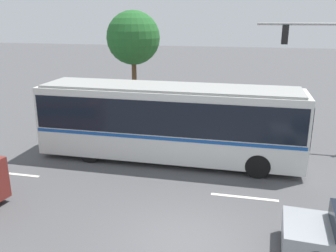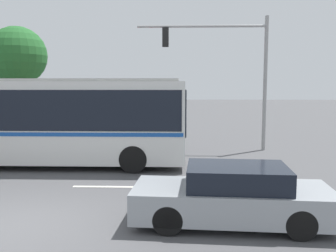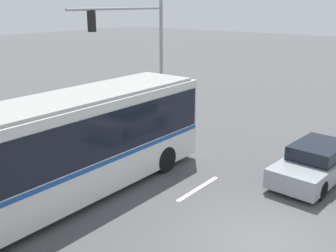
{
  "view_description": "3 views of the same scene",
  "coord_description": "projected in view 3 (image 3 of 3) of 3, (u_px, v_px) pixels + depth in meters",
  "views": [
    {
      "loc": [
        1.53,
        -8.87,
        6.26
      ],
      "look_at": [
        -1.72,
        5.37,
        1.8
      ],
      "focal_mm": 38.55,
      "sensor_mm": 36.0,
      "label": 1
    },
    {
      "loc": [
        3.72,
        -7.88,
        3.16
      ],
      "look_at": [
        3.29,
        5.71,
        1.62
      ],
      "focal_mm": 39.08,
      "sensor_mm": 36.0,
      "label": 2
    },
    {
      "loc": [
        -9.01,
        -3.92,
        6.22
      ],
      "look_at": [
        2.53,
        5.17,
        1.66
      ],
      "focal_mm": 43.04,
      "sensor_mm": 36.0,
      "label": 3
    }
  ],
  "objects": [
    {
      "name": "ground_plane",
      "position": [
        260.0,
        241.0,
        10.91
      ],
      "size": [
        140.0,
        140.0,
        0.0
      ],
      "primitive_type": "plane",
      "color": "#4C4C4F"
    },
    {
      "name": "city_bus",
      "position": [
        59.0,
        145.0,
        12.55
      ],
      "size": [
        11.61,
        2.58,
        3.38
      ],
      "rotation": [
        0.0,
        0.0,
        -0.0
      ],
      "color": "silver",
      "rests_on": "ground"
    },
    {
      "name": "sedan_foreground",
      "position": [
        316.0,
        163.0,
        14.56
      ],
      "size": [
        4.56,
        2.04,
        1.35
      ],
      "rotation": [
        0.0,
        0.0,
        3.08
      ],
      "color": "gray",
      "rests_on": "ground"
    },
    {
      "name": "traffic_light_pole",
      "position": [
        141.0,
        43.0,
        20.12
      ],
      "size": [
        6.18,
        0.24,
        6.37
      ],
      "rotation": [
        0.0,
        0.0,
        3.14
      ],
      "color": "gray",
      "rests_on": "ground"
    },
    {
      "name": "flowering_hedge",
      "position": [
        13.0,
        142.0,
        16.15
      ],
      "size": [
        6.29,
        1.55,
        1.64
      ],
      "color": "#286028",
      "rests_on": "ground"
    },
    {
      "name": "lane_stripe_near",
      "position": [
        198.0,
        188.0,
        13.97
      ],
      "size": [
        2.4,
        0.16,
        0.01
      ],
      "primitive_type": "cube",
      "color": "silver",
      "rests_on": "ground"
    }
  ]
}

